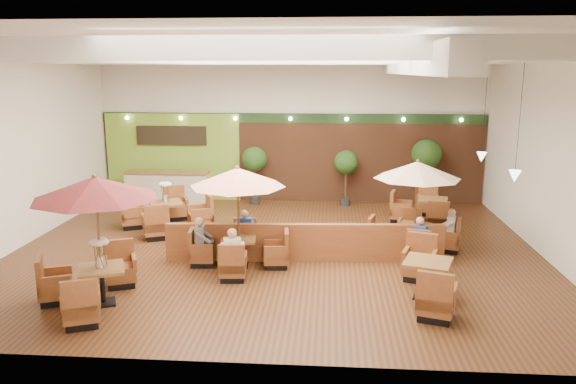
# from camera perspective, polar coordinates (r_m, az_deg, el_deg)

# --- Properties ---
(room) EXTENTS (14.04, 14.00, 5.52)m
(room) POSITION_cam_1_polar(r_m,az_deg,el_deg) (15.71, 0.01, 8.17)
(room) COLOR #381E0F
(room) RESTS_ON ground
(service_counter) EXTENTS (3.00, 0.75, 1.18)m
(service_counter) POSITION_cam_1_polar(r_m,az_deg,el_deg) (20.78, -12.06, 0.43)
(service_counter) COLOR beige
(service_counter) RESTS_ON ground
(booth_divider) EXTENTS (7.04, 0.59, 0.97)m
(booth_divider) POSITION_cam_1_polar(r_m,az_deg,el_deg) (14.25, 1.70, -5.15)
(booth_divider) COLOR brown
(booth_divider) RESTS_ON ground
(table_0) EXTENTS (2.71, 2.87, 2.75)m
(table_0) POSITION_cam_1_polar(r_m,az_deg,el_deg) (11.93, -19.14, -2.00)
(table_0) COLOR brown
(table_0) RESTS_ON ground
(table_1) EXTENTS (2.50, 2.50, 2.53)m
(table_1) POSITION_cam_1_polar(r_m,az_deg,el_deg) (13.60, -5.10, -0.62)
(table_1) COLOR brown
(table_1) RESTS_ON ground
(table_2) EXTENTS (2.54, 2.54, 2.48)m
(table_2) POSITION_cam_1_polar(r_m,az_deg,el_deg) (15.13, 12.93, 0.32)
(table_2) COLOR brown
(table_2) RESTS_ON ground
(table_3) EXTENTS (3.03, 3.03, 1.61)m
(table_3) POSITION_cam_1_polar(r_m,az_deg,el_deg) (17.53, -12.25, -2.23)
(table_3) COLOR brown
(table_3) RESTS_ON ground
(table_4) EXTENTS (1.19, 2.97, 1.05)m
(table_4) POSITION_cam_1_polar(r_m,az_deg,el_deg) (12.40, 13.94, -8.65)
(table_4) COLOR brown
(table_4) RESTS_ON ground
(table_5) EXTENTS (1.90, 2.75, 0.99)m
(table_5) POSITION_cam_1_polar(r_m,az_deg,el_deg) (18.35, 13.56, -1.90)
(table_5) COLOR brown
(table_5) RESTS_ON ground
(topiary_0) EXTENTS (0.90, 0.90, 2.08)m
(topiary_0) POSITION_cam_1_polar(r_m,az_deg,el_deg) (20.15, -3.44, 3.11)
(topiary_0) COLOR black
(topiary_0) RESTS_ON ground
(topiary_1) EXTENTS (0.85, 0.85, 1.98)m
(topiary_1) POSITION_cam_1_polar(r_m,az_deg,el_deg) (19.99, 5.92, 2.78)
(topiary_1) COLOR black
(topiary_1) RESTS_ON ground
(topiary_2) EXTENTS (1.03, 1.03, 2.40)m
(topiary_2) POSITION_cam_1_polar(r_m,az_deg,el_deg) (20.22, 13.87, 3.49)
(topiary_2) COLOR black
(topiary_2) RESTS_ON ground
(diner_0) EXTENTS (0.42, 0.37, 0.79)m
(diner_0) POSITION_cam_1_polar(r_m,az_deg,el_deg) (12.98, -5.68, -5.73)
(diner_0) COLOR white
(diner_0) RESTS_ON ground
(diner_1) EXTENTS (0.37, 0.31, 0.73)m
(diner_1) POSITION_cam_1_polar(r_m,az_deg,el_deg) (14.73, -4.45, -3.61)
(diner_1) COLOR #2545A1
(diner_1) RESTS_ON ground
(diner_2) EXTENTS (0.33, 0.39, 0.77)m
(diner_2) POSITION_cam_1_polar(r_m,az_deg,el_deg) (14.03, -8.76, -4.48)
(diner_2) COLOR slate
(diner_2) RESTS_ON ground
(diner_3) EXTENTS (0.40, 0.38, 0.72)m
(diner_3) POSITION_cam_1_polar(r_m,az_deg,el_deg) (14.50, 13.26, -4.18)
(diner_3) COLOR #2545A1
(diner_3) RESTS_ON ground
(diner_4) EXTENTS (0.35, 0.39, 0.72)m
(diner_4) POSITION_cam_1_polar(r_m,az_deg,el_deg) (15.52, 16.07, -3.25)
(diner_4) COLOR white
(diner_4) RESTS_ON ground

